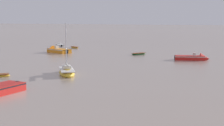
{
  "coord_description": "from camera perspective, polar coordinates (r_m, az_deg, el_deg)",
  "views": [
    {
      "loc": [
        29.62,
        -9.31,
        7.12
      ],
      "look_at": [
        7.76,
        35.93,
        0.68
      ],
      "focal_mm": 55.45,
      "sensor_mm": 36.0,
      "label": 1
    }
  ],
  "objects": [
    {
      "name": "motorboat_moored_1",
      "position": [
        91.67,
        -8.67,
        2.89
      ],
      "size": [
        4.26,
        4.15,
        1.52
      ],
      "rotation": [
        0.0,
        0.0,
        2.38
      ],
      "color": "white",
      "rests_on": "ground"
    },
    {
      "name": "rowboat_moored_1",
      "position": [
        69.23,
        4.43,
        1.49
      ],
      "size": [
        2.62,
        3.3,
        0.51
      ],
      "rotation": [
        0.0,
        0.0,
        1.02
      ],
      "color": "#23602D",
      "rests_on": "ground"
    },
    {
      "name": "sailboat_moored_1",
      "position": [
        44.95,
        -7.46,
        -1.49
      ],
      "size": [
        5.27,
        6.05,
        6.9
      ],
      "rotation": [
        0.0,
        0.0,
        2.23
      ],
      "color": "gold",
      "rests_on": "ground"
    },
    {
      "name": "motorboat_moored_4",
      "position": [
        61.76,
        13.49,
        0.74
      ],
      "size": [
        6.28,
        3.86,
        2.04
      ],
      "rotation": [
        0.0,
        0.0,
        0.33
      ],
      "color": "red",
      "rests_on": "ground"
    },
    {
      "name": "motorboat_moored_3",
      "position": [
        74.62,
        -9.17,
        1.98
      ],
      "size": [
        7.06,
        4.48,
        2.29
      ],
      "rotation": [
        0.0,
        0.0,
        2.79
      ],
      "color": "orange",
      "rests_on": "ground"
    },
    {
      "name": "rowboat_moored_2",
      "position": [
        85.33,
        -6.18,
        2.57
      ],
      "size": [
        3.35,
        2.82,
        0.52
      ],
      "rotation": [
        0.0,
        0.0,
        5.67
      ],
      "color": "gold",
      "rests_on": "ground"
    }
  ]
}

